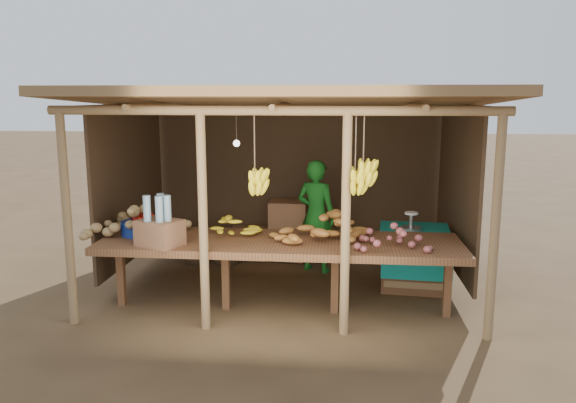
{
  "coord_description": "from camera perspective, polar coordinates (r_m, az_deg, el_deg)",
  "views": [
    {
      "loc": [
        0.64,
        -6.8,
        2.33
      ],
      "look_at": [
        0.0,
        0.0,
        1.05
      ],
      "focal_mm": 35.0,
      "sensor_mm": 36.0,
      "label": 1
    }
  ],
  "objects": [
    {
      "name": "carton_stack",
      "position": [
        8.1,
        -1.34,
        -3.36
      ],
      "size": [
        1.14,
        0.46,
        0.84
      ],
      "color": "brown",
      "rests_on": "ground"
    },
    {
      "name": "vendor",
      "position": [
        7.51,
        2.88,
        -1.48
      ],
      "size": [
        0.65,
        0.55,
        1.51
      ],
      "primitive_type": "imported",
      "rotation": [
        0.0,
        0.0,
        2.73
      ],
      "color": "#186D1E",
      "rests_on": "ground"
    },
    {
      "name": "bottle_box",
      "position": [
        5.98,
        -12.92,
        -2.45
      ],
      "size": [
        0.53,
        0.48,
        0.54
      ],
      "color": "brown",
      "rests_on": "counter"
    },
    {
      "name": "counter",
      "position": [
        6.09,
        -0.84,
        -4.52
      ],
      "size": [
        3.9,
        1.05,
        0.8
      ],
      "color": "brown",
      "rests_on": "ground"
    },
    {
      "name": "tarp_crate",
      "position": [
        7.08,
        12.59,
        -5.42
      ],
      "size": [
        0.89,
        0.78,
        0.99
      ],
      "color": "brown",
      "rests_on": "ground"
    },
    {
      "name": "ground",
      "position": [
        7.21,
        0.0,
        -8.23
      ],
      "size": [
        60.0,
        60.0,
        0.0
      ],
      "primitive_type": "plane",
      "color": "brown",
      "rests_on": "ground"
    },
    {
      "name": "stall_structure",
      "position": [
        6.87,
        0.3,
        7.18
      ],
      "size": [
        4.7,
        3.5,
        2.43
      ],
      "color": "#9A784F",
      "rests_on": "ground"
    },
    {
      "name": "banana_pile",
      "position": [
        6.27,
        -5.66,
        -1.95
      ],
      "size": [
        0.59,
        0.45,
        0.34
      ],
      "primitive_type": null,
      "rotation": [
        0.0,
        0.0,
        -0.3
      ],
      "color": "yellow",
      "rests_on": "counter"
    },
    {
      "name": "burlap_sacks",
      "position": [
        8.03,
        -7.79,
        -4.27
      ],
      "size": [
        0.91,
        0.48,
        0.64
      ],
      "color": "#473321",
      "rests_on": "ground"
    },
    {
      "name": "potato_heap",
      "position": [
        6.46,
        -14.64,
        -1.74
      ],
      "size": [
        1.14,
        0.7,
        0.37
      ],
      "primitive_type": null,
      "rotation": [
        0.0,
        0.0,
        -0.03
      ],
      "color": "tan",
      "rests_on": "counter"
    },
    {
      "name": "sweet_potato_heap",
      "position": [
        6.04,
        3.17,
        -2.31
      ],
      "size": [
        1.02,
        0.63,
        0.36
      ],
      "primitive_type": null,
      "rotation": [
        0.0,
        0.0,
        -0.03
      ],
      "color": "#B1702D",
      "rests_on": "counter"
    },
    {
      "name": "onion_heap",
      "position": [
        5.8,
        10.58,
        -3.05
      ],
      "size": [
        0.88,
        0.73,
        0.35
      ],
      "primitive_type": null,
      "rotation": [
        0.0,
        0.0,
        0.44
      ],
      "color": "#A45053",
      "rests_on": "counter"
    },
    {
      "name": "tomato_basin",
      "position": [
        6.52,
        -14.71,
        -2.45
      ],
      "size": [
        0.44,
        0.44,
        0.23
      ],
      "rotation": [
        0.0,
        0.0,
        -0.11
      ],
      "color": "navy",
      "rests_on": "counter"
    }
  ]
}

